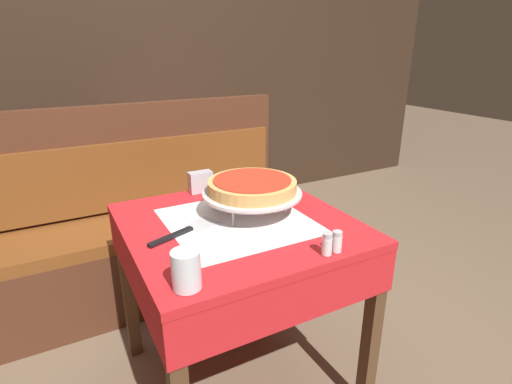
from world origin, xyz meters
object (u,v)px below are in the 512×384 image
at_px(dining_table_front, 238,248).
at_px(pepper_shaker, 337,242).
at_px(salt_shaker, 327,244).
at_px(condiment_caddy, 184,130).
at_px(pizza_pan_stand, 252,194).
at_px(booth_bench, 153,240).
at_px(pizza_server, 186,231).
at_px(water_glass_near, 186,270).
at_px(deep_dish_pizza, 252,185).
at_px(napkin_holder, 200,182).
at_px(dining_table_rear, 179,153).

xyz_separation_m(dining_table_front, pepper_shaker, (0.17, -0.35, 0.14)).
height_order(dining_table_front, salt_shaker, salt_shaker).
bearing_deg(condiment_caddy, dining_table_front, -101.70).
relative_size(dining_table_front, pizza_pan_stand, 2.13).
bearing_deg(booth_bench, pizza_server, -94.11).
bearing_deg(water_glass_near, deep_dish_pizza, 42.95).
height_order(pizza_server, napkin_holder, napkin_holder).
relative_size(pizza_server, condiment_caddy, 1.61).
bearing_deg(pizza_server, pizza_pan_stand, 6.55).
bearing_deg(deep_dish_pizza, salt_shaker, -81.77).
xyz_separation_m(booth_bench, pizza_pan_stand, (0.21, -0.78, 0.49)).
height_order(dining_table_rear, booth_bench, booth_bench).
height_order(dining_table_front, condiment_caddy, condiment_caddy).
relative_size(pizza_server, napkin_holder, 2.76).
distance_m(pizza_pan_stand, salt_shaker, 0.39).
distance_m(deep_dish_pizza, pizza_server, 0.29).
bearing_deg(pepper_shaker, pizza_pan_stand, 103.81).
bearing_deg(dining_table_front, pizza_pan_stand, 21.98).
bearing_deg(condiment_caddy, deep_dish_pizza, -99.15).
distance_m(pizza_pan_stand, water_glass_near, 0.51).
xyz_separation_m(dining_table_rear, water_glass_near, (-0.55, -1.80, 0.18)).
bearing_deg(napkin_holder, pepper_shaker, -75.63).
height_order(dining_table_front, water_glass_near, water_glass_near).
relative_size(pizza_pan_stand, napkin_holder, 3.69).
height_order(dining_table_front, pizza_server, pizza_server).
bearing_deg(dining_table_rear, pizza_pan_stand, -96.92).
bearing_deg(water_glass_near, napkin_holder, 66.44).
bearing_deg(dining_table_front, pizza_server, -179.81).
bearing_deg(pizza_server, water_glass_near, -108.13).
xyz_separation_m(pizza_server, condiment_caddy, (0.51, 1.54, 0.02)).
xyz_separation_m(pizza_pan_stand, water_glass_near, (-0.38, -0.35, -0.03)).
height_order(pepper_shaker, napkin_holder, napkin_holder).
relative_size(dining_table_front, condiment_caddy, 4.58).
height_order(water_glass_near, napkin_holder, water_glass_near).
bearing_deg(water_glass_near, pizza_pan_stand, 42.95).
height_order(pizza_pan_stand, condiment_caddy, condiment_caddy).
bearing_deg(deep_dish_pizza, water_glass_near, -137.05).
height_order(pepper_shaker, condiment_caddy, condiment_caddy).
bearing_deg(pepper_shaker, condiment_caddy, 85.48).
bearing_deg(pepper_shaker, water_glass_near, 176.31).
height_order(deep_dish_pizza, water_glass_near, deep_dish_pizza).
xyz_separation_m(napkin_holder, condiment_caddy, (0.33, 1.19, -0.02)).
distance_m(pizza_pan_stand, napkin_holder, 0.33).
xyz_separation_m(booth_bench, water_glass_near, (-0.16, -1.13, 0.46)).
relative_size(pizza_server, salt_shaker, 3.87).
relative_size(dining_table_front, booth_bench, 0.49).
relative_size(dining_table_rear, pepper_shaker, 10.65).
height_order(pizza_pan_stand, pepper_shaker, pizza_pan_stand).
relative_size(dining_table_rear, pizza_pan_stand, 1.96).
height_order(water_glass_near, pepper_shaker, water_glass_near).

